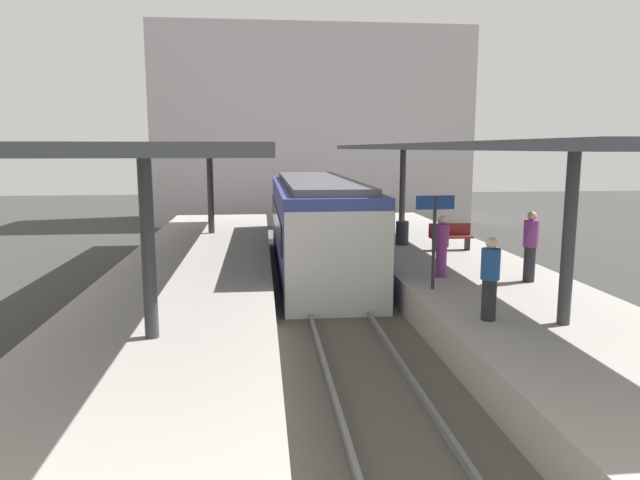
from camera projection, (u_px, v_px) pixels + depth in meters
name	position (u px, v px, depth m)	size (l,w,h in m)	color
ground_plane	(332.00, 309.00, 15.44)	(80.00, 80.00, 0.00)	#383835
platform_left	(188.00, 295.00, 14.98)	(4.40, 28.00, 1.00)	#ADA8A0
platform_right	(469.00, 288.00, 15.75)	(4.40, 28.00, 1.00)	#ADA8A0
track_ballast	(332.00, 306.00, 15.42)	(3.20, 28.00, 0.20)	#59544C
rail_near_side	(305.00, 300.00, 15.32)	(0.08, 28.00, 0.14)	slate
rail_far_side	(358.00, 299.00, 15.47)	(0.08, 28.00, 0.14)	slate
commuter_train	(317.00, 226.00, 19.18)	(2.78, 11.11, 3.10)	#38428C
canopy_left	(189.00, 150.00, 15.76)	(4.18, 21.00, 3.35)	#333335
canopy_right	(457.00, 148.00, 16.52)	(4.18, 21.00, 3.41)	#333335
platform_bench	(450.00, 236.00, 18.71)	(1.40, 0.41, 0.86)	black
platform_sign	(435.00, 221.00, 13.30)	(0.90, 0.08, 2.21)	#262628
litter_bin	(402.00, 233.00, 19.74)	(0.44, 0.44, 0.80)	#2D2D30
passenger_near_bench	(490.00, 278.00, 10.97)	(0.36, 0.36, 1.62)	#232328
passenger_mid_platform	(442.00, 245.00, 14.70)	(0.36, 0.36, 1.60)	#7A337A
passenger_far_end	(530.00, 245.00, 14.16)	(0.36, 0.36, 1.76)	#232328
station_building_backdrop	(311.00, 128.00, 34.34)	(18.00, 6.00, 11.00)	#B7B2B7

